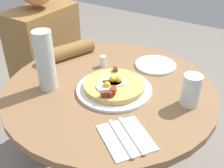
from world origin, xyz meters
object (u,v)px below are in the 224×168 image
(water_bottle, at_px, (45,61))
(salt_shaker, at_px, (103,61))
(person_seated, at_px, (49,78))
(bread_plate, at_px, (155,65))
(knife, at_px, (131,135))
(fork, at_px, (121,138))
(breakfast_pizza, at_px, (114,85))
(dining_table, at_px, (110,121))
(pizza_plate, at_px, (114,89))
(water_glass, at_px, (191,90))

(water_bottle, distance_m, salt_shaker, 0.29)
(person_seated, relative_size, bread_plate, 6.11)
(knife, bearing_deg, water_bottle, -154.10)
(person_seated, bearing_deg, water_bottle, 46.90)
(fork, distance_m, water_bottle, 0.42)
(person_seated, height_order, breakfast_pizza, person_seated)
(breakfast_pizza, distance_m, salt_shaker, 0.21)
(dining_table, height_order, person_seated, person_seated)
(pizza_plate, relative_size, knife, 1.65)
(breakfast_pizza, xyz_separation_m, water_bottle, (0.12, -0.23, 0.09))
(person_seated, distance_m, breakfast_pizza, 0.70)
(pizza_plate, xyz_separation_m, fork, (0.22, 0.16, 0.00))
(breakfast_pizza, bearing_deg, person_seated, -110.62)
(person_seated, height_order, water_glass, person_seated)
(dining_table, distance_m, salt_shaker, 0.27)
(bread_plate, height_order, knife, bread_plate)
(dining_table, bearing_deg, bread_plate, 162.23)
(breakfast_pizza, height_order, fork, breakfast_pizza)
(water_glass, bearing_deg, water_bottle, -68.91)
(person_seated, height_order, fork, person_seated)
(fork, height_order, water_glass, water_glass)
(pizza_plate, xyz_separation_m, bread_plate, (-0.27, 0.05, -0.00))
(breakfast_pizza, distance_m, knife, 0.26)
(breakfast_pizza, distance_m, fork, 0.27)
(dining_table, relative_size, pizza_plate, 2.87)
(bread_plate, bearing_deg, person_seated, -85.74)
(dining_table, height_order, fork, fork)
(salt_shaker, bearing_deg, person_seated, -100.16)
(water_glass, bearing_deg, knife, -19.62)
(dining_table, xyz_separation_m, water_bottle, (0.14, -0.20, 0.30))
(person_seated, xyz_separation_m, fork, (0.44, 0.77, 0.26))
(pizza_plate, bearing_deg, dining_table, -119.03)
(breakfast_pizza, xyz_separation_m, fork, (0.22, 0.16, -0.02))
(water_bottle, bearing_deg, salt_shaker, 163.26)
(dining_table, bearing_deg, knife, 45.95)
(salt_shaker, bearing_deg, knife, 45.00)
(person_seated, xyz_separation_m, water_bottle, (0.35, 0.37, 0.37))
(water_glass, bearing_deg, bread_plate, -131.51)
(pizza_plate, relative_size, water_glass, 2.46)
(bread_plate, height_order, salt_shaker, salt_shaker)
(fork, relative_size, knife, 1.00)
(person_seated, height_order, bread_plate, person_seated)
(bread_plate, relative_size, water_glass, 1.54)
(person_seated, xyz_separation_m, breakfast_pizza, (0.23, 0.60, 0.28))
(pizza_plate, height_order, breakfast_pizza, breakfast_pizza)
(dining_table, xyz_separation_m, breakfast_pizza, (0.02, 0.03, 0.21))
(knife, distance_m, salt_shaker, 0.47)
(fork, bearing_deg, dining_table, 164.39)
(dining_table, xyz_separation_m, pizza_plate, (0.02, 0.03, 0.19))
(water_bottle, bearing_deg, fork, 76.22)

